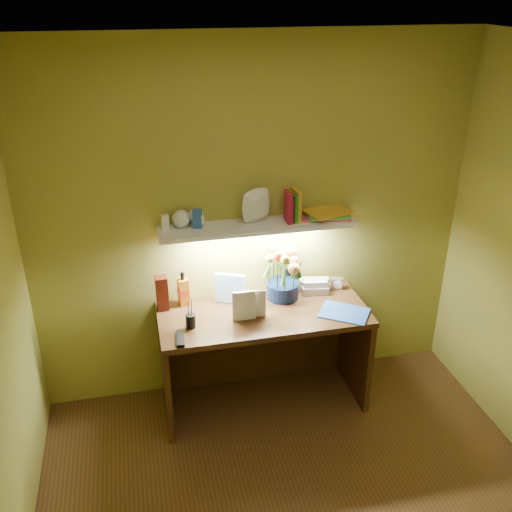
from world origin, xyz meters
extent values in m
cube|color=#38190F|center=(0.00, 1.20, 0.38)|extent=(1.40, 0.60, 0.75)
cube|color=#BBBBBF|center=(0.59, 1.40, 0.79)|extent=(0.09, 0.07, 0.08)
cube|color=#5C1A0E|center=(-0.65, 1.39, 0.87)|extent=(0.08, 0.08, 0.24)
cylinder|color=black|center=(-0.50, 1.13, 0.83)|extent=(0.08, 0.08, 0.15)
cube|color=black|center=(-0.58, 1.00, 0.76)|extent=(0.06, 0.18, 0.02)
cube|color=blue|center=(0.52, 1.07, 0.75)|extent=(0.39, 0.37, 0.01)
imported|color=beige|center=(-0.14, 1.17, 0.85)|extent=(0.15, 0.05, 0.20)
imported|color=white|center=(-0.22, 1.14, 0.86)|extent=(0.15, 0.03, 0.21)
cube|color=white|center=(0.00, 1.38, 1.30)|extent=(1.30, 0.25, 0.03)
imported|color=white|center=(-0.49, 1.38, 1.36)|extent=(0.12, 0.12, 0.09)
imported|color=white|center=(-0.38, 1.39, 1.36)|extent=(0.12, 0.12, 0.10)
imported|color=white|center=(0.02, 1.37, 1.34)|extent=(0.30, 0.30, 0.06)
cube|color=white|center=(-0.59, 1.42, 1.36)|extent=(0.05, 0.04, 0.10)
cube|color=blue|center=(-0.39, 1.40, 1.38)|extent=(0.07, 0.06, 0.12)
cube|color=#AB1838|center=(0.20, 1.38, 1.42)|extent=(0.03, 0.14, 0.20)
cube|color=gold|center=(0.26, 1.39, 1.42)|extent=(0.04, 0.13, 0.21)
cube|color=#235DA0|center=(0.27, 1.40, 1.41)|extent=(0.04, 0.14, 0.19)
cube|color=#25841F|center=(0.23, 1.38, 1.41)|extent=(0.05, 0.12, 0.19)
cube|color=#AB1838|center=(0.22, 1.39, 1.40)|extent=(0.03, 0.12, 0.17)
cube|color=#CF536A|center=(0.47, 1.43, 1.32)|extent=(0.38, 0.31, 0.01)
cube|color=#51CD53|center=(0.48, 1.39, 1.33)|extent=(0.28, 0.21, 0.01)
cube|color=gold|center=(0.49, 1.41, 1.35)|extent=(0.35, 0.29, 0.01)
camera|label=1|loc=(-0.77, -1.97, 2.75)|focal=40.00mm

